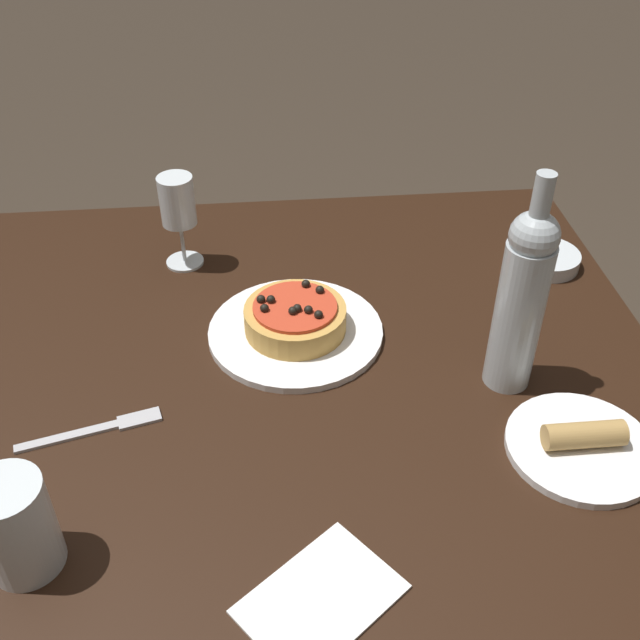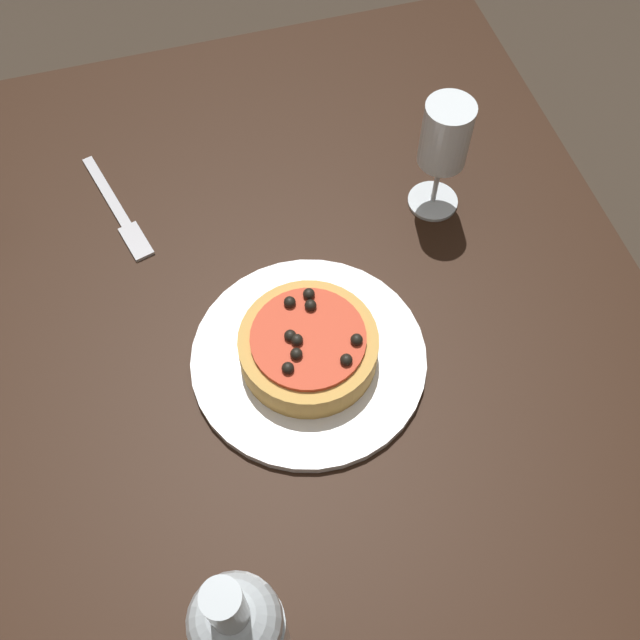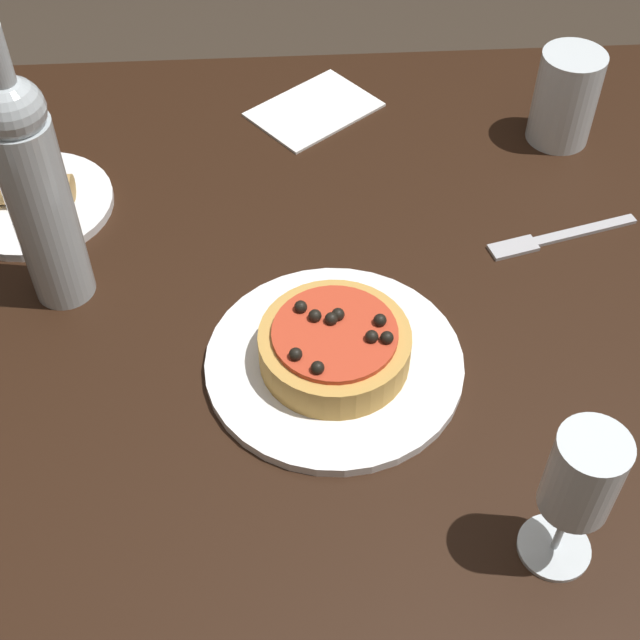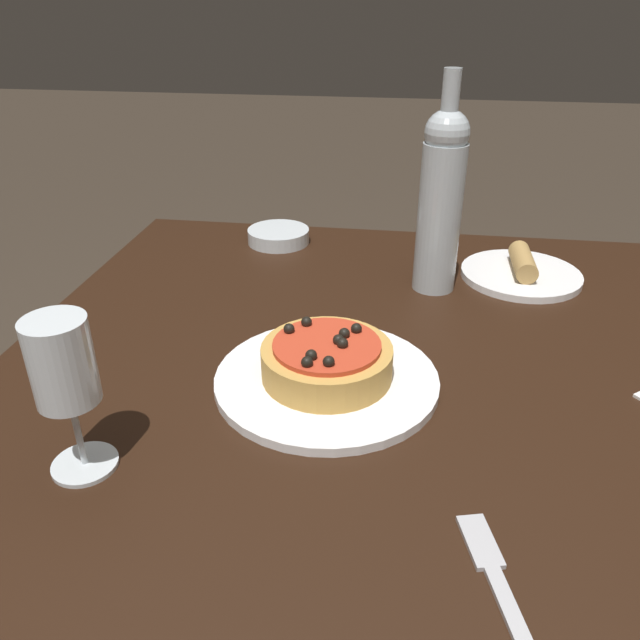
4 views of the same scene
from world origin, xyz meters
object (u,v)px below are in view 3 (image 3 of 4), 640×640
(fork, at_px, (554,238))
(side_plate, at_px, (33,201))
(dining_table, at_px, (341,355))
(wine_glass, at_px, (582,480))
(water_cup, at_px, (565,98))
(wine_bottle, at_px, (36,189))
(dinner_plate, at_px, (334,363))
(pizza, at_px, (335,346))

(fork, height_order, side_plate, side_plate)
(dining_table, bearing_deg, wine_glass, -61.34)
(wine_glass, bearing_deg, side_plate, 137.15)
(fork, bearing_deg, water_cup, -119.33)
(fork, bearing_deg, wine_bottle, -10.18)
(wine_bottle, bearing_deg, dinner_plate, -23.87)
(dinner_plate, bearing_deg, water_cup, 49.10)
(water_cup, bearing_deg, dining_table, -136.71)
(dining_table, height_order, pizza, pizza)
(dinner_plate, bearing_deg, pizza, -39.01)
(pizza, distance_m, side_plate, 0.46)
(dinner_plate, xyz_separation_m, fork, (0.29, 0.18, -0.00))
(water_cup, height_order, side_plate, water_cup)
(water_cup, bearing_deg, dinner_plate, -130.90)
(water_cup, bearing_deg, pizza, -130.89)
(dining_table, relative_size, wine_bottle, 3.42)
(dinner_plate, bearing_deg, wine_bottle, 156.13)
(dinner_plate, distance_m, wine_bottle, 0.36)
(wine_bottle, bearing_deg, water_cup, 21.60)
(dining_table, distance_m, wine_glass, 0.41)
(water_cup, distance_m, side_plate, 0.71)
(pizza, distance_m, wine_bottle, 0.35)
(water_cup, xyz_separation_m, fork, (-0.05, -0.21, -0.06))
(dining_table, relative_size, dinner_plate, 4.14)
(wine_glass, xyz_separation_m, fork, (0.10, 0.41, -0.12))
(pizza, bearing_deg, wine_glass, -50.59)
(dining_table, distance_m, fork, 0.30)
(wine_glass, bearing_deg, pizza, 129.41)
(dining_table, height_order, wine_glass, wine_glass)
(dining_table, bearing_deg, dinner_plate, -100.18)
(fork, bearing_deg, pizza, 17.96)
(dining_table, xyz_separation_m, wine_glass, (0.17, -0.31, 0.21))
(dinner_plate, bearing_deg, side_plate, 142.08)
(wine_glass, distance_m, fork, 0.44)
(pizza, relative_size, water_cup, 1.25)
(wine_bottle, xyz_separation_m, water_cup, (0.64, 0.25, -0.09))
(pizza, bearing_deg, fork, 32.95)
(dinner_plate, relative_size, fork, 1.42)
(wine_glass, xyz_separation_m, side_plate, (-0.55, 0.51, -0.11))
(wine_glass, distance_m, wine_bottle, 0.61)
(pizza, xyz_separation_m, wine_glass, (0.19, -0.23, 0.08))
(side_plate, bearing_deg, wine_glass, -42.85)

